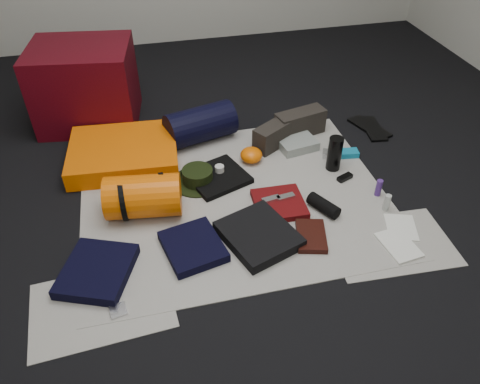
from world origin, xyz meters
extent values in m
cube|color=black|center=(0.00, 0.00, -0.01)|extent=(4.50, 4.50, 0.02)
cube|color=beige|center=(0.00, 0.00, 0.00)|extent=(1.60, 1.30, 0.01)
cube|color=beige|center=(-0.70, -0.55, 0.00)|extent=(0.61, 0.44, 0.00)
cube|color=beige|center=(0.65, -0.50, 0.00)|extent=(0.60, 0.43, 0.00)
cube|color=#4A050E|center=(-0.74, 1.02, 0.25)|extent=(0.67, 0.59, 0.51)
cube|color=#F36302|center=(-0.55, 0.48, 0.06)|extent=(0.65, 0.55, 0.11)
cylinder|color=#E35C03|center=(-0.47, -0.01, 0.12)|extent=(0.40, 0.27, 0.22)
cylinder|color=black|center=(-0.57, -0.01, 0.11)|extent=(0.02, 0.22, 0.22)
cylinder|color=black|center=(-0.37, -0.01, 0.11)|extent=(0.03, 0.22, 0.22)
cylinder|color=black|center=(-0.08, 0.60, 0.11)|extent=(0.46, 0.32, 0.22)
cylinder|color=black|center=(-0.17, 0.18, 0.01)|extent=(0.34, 0.34, 0.01)
cylinder|color=black|center=(-0.17, 0.18, 0.05)|extent=(0.17, 0.17, 0.07)
cube|color=#2A2621|center=(0.35, 0.44, 0.08)|extent=(0.30, 0.25, 0.15)
cube|color=#2A2621|center=(0.54, 0.52, 0.09)|extent=(0.34, 0.19, 0.16)
cube|color=black|center=(1.01, 0.48, 0.01)|extent=(0.20, 0.32, 0.02)
cube|color=black|center=(1.02, 0.46, 0.01)|extent=(0.15, 0.30, 0.02)
cube|color=black|center=(-0.71, -0.38, 0.03)|extent=(0.39, 0.41, 0.05)
cube|color=black|center=(-0.28, -0.33, 0.03)|extent=(0.31, 0.34, 0.05)
cube|color=black|center=(0.04, -0.33, 0.03)|extent=(0.41, 0.43, 0.05)
cube|color=black|center=(-0.06, 0.18, 0.02)|extent=(0.39, 0.37, 0.03)
cube|color=#57090B|center=(0.21, -0.12, 0.02)|extent=(0.26, 0.26, 0.03)
ellipsoid|color=#E35C03|center=(0.17, 0.30, 0.05)|extent=(0.14, 0.14, 0.08)
cube|color=gray|center=(0.48, 0.37, 0.03)|extent=(0.25, 0.20, 0.06)
cylinder|color=black|center=(0.61, 0.13, 0.11)|extent=(0.09, 0.09, 0.20)
cylinder|color=black|center=(0.42, -0.21, 0.04)|extent=(0.14, 0.19, 0.07)
cube|color=silver|center=(0.64, 0.23, 0.03)|extent=(0.11, 0.09, 0.04)
cube|color=#0F7399|center=(0.75, 0.22, 0.02)|extent=(0.12, 0.08, 0.03)
cylinder|color=#482579|center=(0.75, -0.16, 0.05)|extent=(0.04, 0.04, 0.10)
cylinder|color=#A6ABA6|center=(0.74, -0.28, 0.05)|extent=(0.04, 0.04, 0.09)
cube|color=black|center=(0.29, -0.38, 0.02)|extent=(0.19, 0.24, 0.03)
cube|color=silver|center=(0.68, -0.53, 0.01)|extent=(0.17, 0.23, 0.01)
cube|color=silver|center=(0.75, -0.42, 0.01)|extent=(0.19, 0.22, 0.01)
cube|color=black|center=(0.63, 0.01, 0.02)|extent=(0.10, 0.07, 0.02)
cube|color=silver|center=(-0.63, -0.60, 0.01)|extent=(0.08, 0.08, 0.01)
cylinder|color=beige|center=(-0.04, 0.21, 0.05)|extent=(0.05, 0.05, 0.04)
cube|color=silver|center=(0.17, -0.10, 0.05)|extent=(0.10, 0.05, 0.01)
cube|color=silver|center=(0.25, -0.10, 0.05)|extent=(0.10, 0.05, 0.01)
camera|label=1|loc=(-0.42, -1.86, 1.62)|focal=35.00mm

